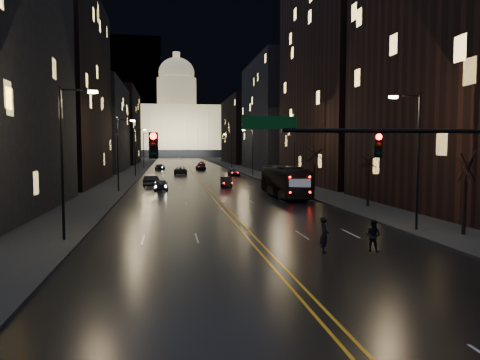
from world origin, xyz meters
name	(u,v)px	position (x,y,z in m)	size (l,w,h in m)	color
ground	(293,284)	(0.00, 0.00, 0.00)	(900.00, 900.00, 0.00)	black
road	(184,164)	(0.00, 130.00, 0.01)	(20.00, 320.00, 0.02)	black
sidewalk_left	(139,164)	(-14.00, 130.00, 0.08)	(8.00, 320.00, 0.16)	black
sidewalk_right	(229,164)	(14.00, 130.00, 0.08)	(8.00, 320.00, 0.16)	black
center_line	(184,164)	(0.00, 130.00, 0.03)	(0.62, 320.00, 0.01)	orange
building_left_mid	(56,89)	(-21.00, 54.00, 14.00)	(12.00, 30.00, 28.00)	black
building_left_far	(97,127)	(-21.00, 92.00, 10.00)	(12.00, 34.00, 20.00)	black
building_left_dist	(119,127)	(-21.00, 140.00, 12.00)	(12.00, 40.00, 24.00)	black
building_right_near	(466,73)	(21.00, 20.00, 12.00)	(12.00, 26.00, 24.00)	black
building_right_tall	(342,57)	(21.00, 50.00, 19.00)	(12.00, 30.00, 38.00)	black
building_right_mid	(277,116)	(21.00, 92.00, 13.00)	(12.00, 34.00, 26.00)	black
building_right_dist	(245,131)	(21.00, 140.00, 11.00)	(12.00, 40.00, 22.00)	black
mountain_ridge	(221,76)	(40.00, 380.00, 65.00)	(520.00, 60.00, 130.00)	black
capitol	(177,126)	(0.00, 250.00, 17.15)	(90.00, 50.00, 58.50)	black
traffic_signal	(431,157)	(5.91, 0.00, 5.10)	(17.29, 0.45, 7.00)	black
streetlamp_right_near	(416,154)	(10.81, 10.00, 5.08)	(2.13, 0.25, 9.00)	black
streetlamp_left_near	(65,155)	(-10.81, 10.00, 5.08)	(2.13, 0.25, 9.00)	black
streetlamp_right_mid	(293,150)	(10.81, 40.00, 5.08)	(2.13, 0.25, 9.00)	black
streetlamp_left_mid	(119,151)	(-10.81, 40.00, 5.08)	(2.13, 0.25, 9.00)	black
streetlamp_right_far	(252,149)	(10.81, 70.00, 5.08)	(2.13, 0.25, 9.00)	black
streetlamp_left_far	(136,149)	(-10.81, 70.00, 5.08)	(2.13, 0.25, 9.00)	black
streetlamp_right_dist	(231,149)	(10.81, 100.00, 5.08)	(2.13, 0.25, 9.00)	black
streetlamp_left_dist	(144,149)	(-10.81, 100.00, 5.08)	(2.13, 0.25, 9.00)	black
tree_right_near	(466,164)	(13.00, 8.00, 4.53)	(2.40, 2.40, 6.65)	black
tree_right_mid	(369,158)	(13.00, 22.00, 4.53)	(2.40, 2.40, 6.65)	black
tree_right_far	(314,155)	(13.00, 38.00, 4.53)	(2.40, 2.40, 6.65)	black
bus	(285,181)	(7.77, 32.16, 1.71)	(2.88, 12.31, 3.43)	black
oncoming_car_a	(161,185)	(-5.92, 41.53, 0.75)	(1.76, 4.38, 1.49)	black
oncoming_car_b	(151,181)	(-7.32, 47.75, 0.78)	(1.66, 4.75, 1.57)	black
oncoming_car_c	(180,171)	(-2.60, 76.47, 0.78)	(2.60, 5.65, 1.57)	black
oncoming_car_d	(160,167)	(-7.00, 95.27, 0.70)	(1.97, 4.85, 1.41)	black
receding_car_a	(226,182)	(2.85, 45.48, 0.72)	(1.52, 4.37, 1.44)	black
receding_car_b	(234,172)	(7.24, 69.62, 0.73)	(1.72, 4.28, 1.46)	black
receding_car_c	(201,167)	(2.62, 93.59, 0.75)	(2.11, 5.20, 1.51)	black
receding_car_d	(202,163)	(4.79, 120.06, 0.64)	(2.12, 4.60, 1.28)	black
pedestrian_a	(324,235)	(3.04, 5.00, 0.96)	(0.70, 0.46, 1.91)	black
pedestrian_b	(373,236)	(5.72, 5.00, 0.86)	(0.83, 0.46, 1.71)	black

